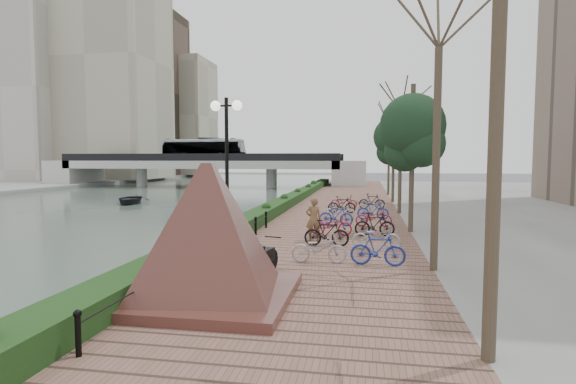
% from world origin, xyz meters
% --- Properties ---
extents(ground, '(220.00, 220.00, 0.00)m').
position_xyz_m(ground, '(0.00, 0.00, 0.00)').
color(ground, '#59595B').
rests_on(ground, ground).
extents(river_water, '(30.00, 130.00, 0.02)m').
position_xyz_m(river_water, '(-15.00, 25.00, 0.01)').
color(river_water, '#42534C').
rests_on(river_water, ground).
extents(promenade, '(8.00, 75.00, 0.50)m').
position_xyz_m(promenade, '(4.00, 17.50, 0.25)').
color(promenade, brown).
rests_on(promenade, ground).
extents(hedge, '(1.10, 56.00, 0.60)m').
position_xyz_m(hedge, '(0.60, 20.00, 0.80)').
color(hedge, '#143714').
rests_on(hedge, promenade).
extents(chain_fence, '(0.10, 14.10, 0.70)m').
position_xyz_m(chain_fence, '(1.40, 2.00, 0.85)').
color(chain_fence, black).
rests_on(chain_fence, promenade).
extents(granite_monument, '(6.00, 6.00, 3.15)m').
position_xyz_m(granite_monument, '(2.45, -1.71, 2.10)').
color(granite_monument, '#48201F').
rests_on(granite_monument, promenade).
extents(lamppost, '(1.02, 0.32, 5.15)m').
position_xyz_m(lamppost, '(1.69, 2.17, 4.19)').
color(lamppost, black).
rests_on(lamppost, promenade).
extents(motorcycle, '(0.81, 1.71, 1.03)m').
position_xyz_m(motorcycle, '(3.24, 0.47, 1.01)').
color(motorcycle, black).
rests_on(motorcycle, promenade).
extents(pedestrian, '(0.72, 0.57, 1.74)m').
position_xyz_m(pedestrian, '(4.00, 5.98, 1.37)').
color(pedestrian, brown).
rests_on(pedestrian, promenade).
extents(bicycle_parking, '(2.40, 17.32, 1.00)m').
position_xyz_m(bicycle_parking, '(5.49, 10.11, 0.97)').
color(bicycle_parking, '#A09FA4').
rests_on(bicycle_parking, promenade).
extents(street_trees, '(3.20, 37.12, 6.80)m').
position_xyz_m(street_trees, '(8.00, 12.68, 3.69)').
color(street_trees, '#362C20').
rests_on(street_trees, promenade).
extents(bridge, '(36.00, 10.77, 6.50)m').
position_xyz_m(bridge, '(-15.01, 45.00, 3.37)').
color(bridge, '#AFAFAA').
rests_on(bridge, ground).
extents(boat, '(3.53, 4.32, 0.78)m').
position_xyz_m(boat, '(-13.30, 22.82, 0.41)').
color(boat, black).
rests_on(boat, river_water).
extents(far_buildings, '(35.00, 38.00, 38.00)m').
position_xyz_m(far_buildings, '(-41.66, 65.91, 16.12)').
color(far_buildings, '#A4A089').
rests_on(far_buildings, far_bank).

